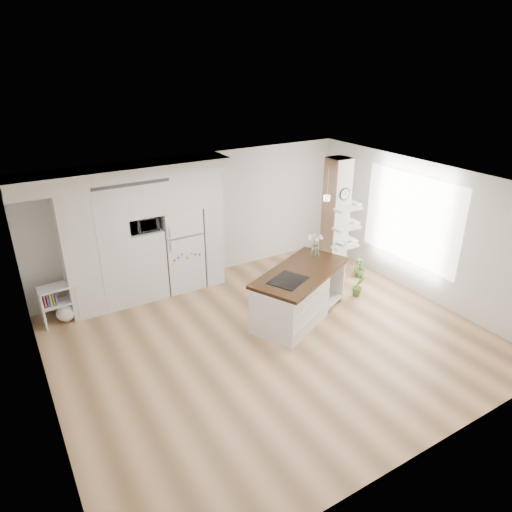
{
  "coord_description": "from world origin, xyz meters",
  "views": [
    {
      "loc": [
        -3.64,
        -5.53,
        4.54
      ],
      "look_at": [
        0.22,
        0.9,
        1.2
      ],
      "focal_mm": 32.0,
      "sensor_mm": 36.0,
      "label": 1
    }
  ],
  "objects": [
    {
      "name": "kitchen_island",
      "position": [
        0.67,
        0.32,
        0.49
      ],
      "size": [
        2.3,
        1.77,
        1.51
      ],
      "rotation": [
        0.0,
        0.0,
        0.44
      ],
      "color": "silver",
      "rests_on": "floor"
    },
    {
      "name": "cabinet_wall",
      "position": [
        -1.45,
        2.67,
        1.51
      ],
      "size": [
        4.0,
        0.71,
        2.7
      ],
      "color": "silver",
      "rests_on": "floor"
    },
    {
      "name": "refrigerator",
      "position": [
        -0.53,
        2.68,
        0.88
      ],
      "size": [
        0.78,
        0.69,
        1.75
      ],
      "color": "white",
      "rests_on": "floor"
    },
    {
      "name": "shelf_plant",
      "position": [
        2.63,
        1.3,
        1.52
      ],
      "size": [
        0.27,
        0.23,
        0.3
      ],
      "primitive_type": "imported",
      "color": "#477830",
      "rests_on": "column"
    },
    {
      "name": "room",
      "position": [
        0.0,
        0.0,
        1.86
      ],
      "size": [
        7.04,
        6.04,
        2.72
      ],
      "color": "white",
      "rests_on": "ground"
    },
    {
      "name": "microwave",
      "position": [
        -1.27,
        2.62,
        1.57
      ],
      "size": [
        0.54,
        0.37,
        0.3
      ],
      "primitive_type": "imported",
      "color": "#2D2D2D",
      "rests_on": "cabinet_wall"
    },
    {
      "name": "column",
      "position": [
        2.38,
        1.13,
        1.35
      ],
      "size": [
        0.69,
        0.9,
        2.7
      ],
      "color": "silver",
      "rests_on": "floor"
    },
    {
      "name": "floor_plant_a",
      "position": [
        2.35,
        0.42,
        0.23
      ],
      "size": [
        0.3,
        0.27,
        0.46
      ],
      "primitive_type": "imported",
      "rotation": [
        0.0,
        0.0,
        -0.33
      ],
      "color": "#477830",
      "rests_on": "floor"
    },
    {
      "name": "decor_bowl",
      "position": [
        2.3,
        0.9,
        1.0
      ],
      "size": [
        0.22,
        0.22,
        0.05
      ],
      "primitive_type": "imported",
      "color": "white",
      "rests_on": "column"
    },
    {
      "name": "pendant_light",
      "position": [
        1.7,
        0.15,
        2.12
      ],
      "size": [
        0.12,
        0.12,
        0.1
      ],
      "primitive_type": "cylinder",
      "color": "white",
      "rests_on": "room"
    },
    {
      "name": "bookshelf",
      "position": [
        -2.97,
        2.5,
        0.32
      ],
      "size": [
        0.64,
        0.39,
        0.73
      ],
      "rotation": [
        0.0,
        0.0,
        0.06
      ],
      "color": "silver",
      "rests_on": "floor"
    },
    {
      "name": "window",
      "position": [
        3.48,
        0.3,
        1.5
      ],
      "size": [
        0.0,
        2.4,
        2.4
      ],
      "primitive_type": "plane",
      "rotation": [
        1.57,
        0.0,
        -1.57
      ],
      "color": "white",
      "rests_on": "room"
    },
    {
      "name": "floor",
      "position": [
        0.0,
        0.0,
        0.0
      ],
      "size": [
        7.0,
        6.0,
        0.01
      ],
      "primitive_type": "cube",
      "color": "tan",
      "rests_on": "ground"
    },
    {
      "name": "floor_plant_b",
      "position": [
        3.0,
        1.09,
        0.21
      ],
      "size": [
        0.25,
        0.25,
        0.43
      ],
      "primitive_type": "imported",
      "rotation": [
        0.0,
        0.0,
        0.05
      ],
      "color": "#477830",
      "rests_on": "floor"
    }
  ]
}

